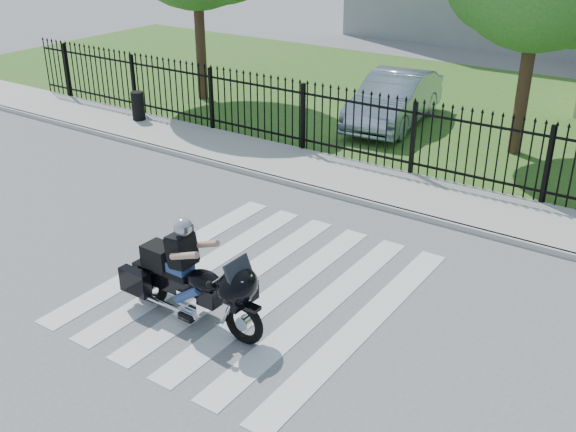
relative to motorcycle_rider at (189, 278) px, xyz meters
The scene contains 9 objects.
ground 1.51m from the motorcycle_rider, 77.46° to the left, with size 120.00×120.00×0.00m, color slate.
crosswalk 1.50m from the motorcycle_rider, 77.46° to the left, with size 5.00×5.50×0.01m, color silver, non-canonical shape.
sidewalk 6.34m from the motorcycle_rider, 87.38° to the left, with size 40.00×2.00×0.12m, color #ADAAA3.
curb 5.34m from the motorcycle_rider, 86.88° to the left, with size 40.00×0.12×0.12m, color #ADAAA3.
grass_strip 13.32m from the motorcycle_rider, 88.76° to the left, with size 40.00×12.00×0.02m, color #2D5F20.
iron_fence 7.30m from the motorcycle_rider, 87.74° to the left, with size 26.00×0.04×1.80m.
motorcycle_rider is the anchor object (origin of this frame).
parked_car 10.88m from the motorcycle_rider, 99.81° to the left, with size 1.55×4.45×1.47m, color #8E9CB3.
litter_bin 10.39m from the motorcycle_rider, 139.97° to the left, with size 0.36×0.36×0.82m, color black.
Camera 1 is at (5.89, -7.71, 5.89)m, focal length 42.00 mm.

